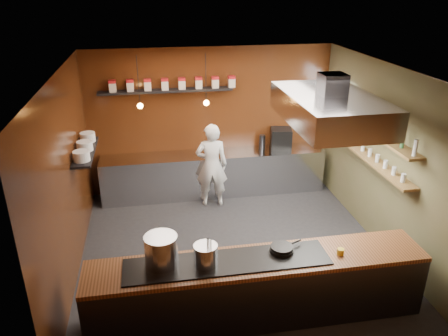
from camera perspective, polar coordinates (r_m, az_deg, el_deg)
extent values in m
plane|color=black|center=(7.50, 1.27, -10.60)|extent=(5.00, 5.00, 0.00)
plane|color=#3F190B|center=(9.08, -1.70, 6.19)|extent=(5.00, 0.00, 5.00)
plane|color=#3F190B|center=(6.78, -19.84, -1.48)|extent=(0.00, 5.00, 5.00)
plane|color=#4D4E2C|center=(7.63, 20.13, 1.27)|extent=(0.00, 5.00, 5.00)
plane|color=silver|center=(6.32, 1.52, 12.53)|extent=(5.00, 5.00, 0.00)
plane|color=white|center=(8.91, 14.99, 7.74)|extent=(0.00, 1.00, 1.00)
cube|color=silver|center=(9.15, -1.32, -0.71)|extent=(4.60, 0.65, 0.90)
cube|color=#38383D|center=(5.99, 4.37, -15.63)|extent=(4.40, 0.70, 0.86)
cube|color=brown|center=(5.71, 4.51, -12.05)|extent=(4.40, 0.72, 0.06)
cube|color=black|center=(5.61, 0.47, -12.16)|extent=(2.60, 0.55, 0.02)
cube|color=black|center=(8.68, -7.59, 9.97)|extent=(2.60, 0.26, 0.04)
cube|color=black|center=(7.64, -17.63, 2.06)|extent=(0.30, 1.40, 0.04)
cube|color=olive|center=(7.66, 18.46, 4.95)|extent=(0.26, 2.80, 0.04)
cube|color=olive|center=(7.81, 18.02, 1.68)|extent=(0.26, 2.80, 0.04)
cube|color=#38383D|center=(6.37, 13.99, 10.56)|extent=(0.35, 0.35, 0.30)
cube|color=silver|center=(6.45, 13.69, 7.53)|extent=(1.20, 2.00, 0.40)
cube|color=white|center=(6.51, 13.51, 5.76)|extent=(1.00, 1.80, 0.02)
cylinder|color=black|center=(7.96, -11.14, 11.09)|extent=(0.01, 0.01, 0.90)
sphere|color=orange|center=(8.06, -10.89, 7.97)|extent=(0.10, 0.10, 0.10)
cylinder|color=black|center=(8.02, -2.38, 11.60)|extent=(0.01, 0.01, 0.90)
sphere|color=orange|center=(8.13, -2.33, 8.50)|extent=(0.10, 0.10, 0.10)
cube|color=beige|center=(8.68, -14.34, 10.16)|extent=(0.13, 0.13, 0.17)
cube|color=#AB151A|center=(8.66, -14.41, 10.87)|extent=(0.13, 0.13, 0.05)
cube|color=beige|center=(8.66, -12.14, 10.34)|extent=(0.13, 0.13, 0.17)
cube|color=#AB151A|center=(8.64, -12.20, 11.05)|extent=(0.14, 0.13, 0.05)
cube|color=beige|center=(8.65, -9.94, 10.50)|extent=(0.13, 0.13, 0.17)
cube|color=#AB151A|center=(8.63, -9.99, 11.21)|extent=(0.13, 0.13, 0.05)
cube|color=beige|center=(8.66, -7.73, 10.64)|extent=(0.13, 0.13, 0.17)
cube|color=#AB151A|center=(8.64, -7.77, 11.35)|extent=(0.14, 0.13, 0.05)
cube|color=beige|center=(8.68, -5.52, 10.77)|extent=(0.13, 0.13, 0.17)
cube|color=#AB151A|center=(8.65, -5.55, 11.48)|extent=(0.14, 0.13, 0.05)
cube|color=beige|center=(8.71, -3.33, 10.88)|extent=(0.13, 0.13, 0.17)
cube|color=#AB151A|center=(8.68, -3.35, 11.59)|extent=(0.14, 0.13, 0.05)
cube|color=beige|center=(8.75, -1.16, 10.98)|extent=(0.13, 0.13, 0.17)
cube|color=#AB151A|center=(8.73, -1.16, 11.69)|extent=(0.14, 0.13, 0.05)
cube|color=beige|center=(8.81, 1.00, 11.06)|extent=(0.13, 0.13, 0.17)
cube|color=#AB151A|center=(8.78, 1.00, 11.76)|extent=(0.14, 0.13, 0.05)
cylinder|color=white|center=(7.19, -18.12, 1.51)|extent=(0.26, 0.26, 0.16)
cylinder|color=white|center=(7.61, -17.72, 2.76)|extent=(0.26, 0.26, 0.16)
cylinder|color=white|center=(8.03, -17.37, 3.88)|extent=(0.26, 0.26, 0.16)
cylinder|color=silver|center=(6.57, 23.72, 2.43)|extent=(0.06, 0.06, 0.24)
cylinder|color=#2D5933|center=(6.83, 22.29, 3.41)|extent=(0.06, 0.06, 0.24)
cylinder|color=#8C601E|center=(7.09, 20.97, 4.32)|extent=(0.06, 0.06, 0.24)
cylinder|color=silver|center=(7.35, 19.74, 5.16)|extent=(0.06, 0.06, 0.24)
cylinder|color=#2D5933|center=(7.62, 18.59, 5.94)|extent=(0.06, 0.06, 0.24)
cylinder|color=#8C601E|center=(7.90, 17.52, 6.67)|extent=(0.06, 0.06, 0.24)
cylinder|color=silver|center=(8.17, 16.52, 7.34)|extent=(0.06, 0.06, 0.24)
cylinder|color=#2D5933|center=(8.45, 15.58, 7.97)|extent=(0.06, 0.06, 0.24)
cylinder|color=#8C601E|center=(8.74, 14.70, 8.55)|extent=(0.06, 0.06, 0.24)
cylinder|color=silver|center=(6.87, 22.36, -1.20)|extent=(0.07, 0.07, 0.13)
cylinder|color=silver|center=(7.07, 21.32, -0.36)|extent=(0.07, 0.07, 0.13)
cylinder|color=silver|center=(7.27, 20.34, 0.44)|extent=(0.07, 0.07, 0.13)
cylinder|color=silver|center=(7.47, 19.40, 1.20)|extent=(0.07, 0.07, 0.13)
cylinder|color=silver|center=(7.68, 18.52, 1.92)|extent=(0.07, 0.07, 0.13)
cylinder|color=silver|center=(7.89, 17.68, 2.60)|extent=(0.07, 0.07, 0.13)
cylinder|color=silver|center=(8.10, 16.89, 3.24)|extent=(0.07, 0.07, 0.13)
cylinder|color=silver|center=(8.32, 16.14, 3.85)|extent=(0.07, 0.07, 0.13)
cylinder|color=silver|center=(8.53, 15.42, 4.43)|extent=(0.07, 0.07, 0.13)
cylinder|color=silver|center=(8.75, 14.74, 4.98)|extent=(0.07, 0.07, 0.13)
cylinder|color=silver|center=(5.50, -8.19, -10.61)|extent=(0.45, 0.45, 0.40)
cylinder|color=silver|center=(5.47, -2.41, -11.30)|extent=(0.33, 0.33, 0.28)
cylinder|color=silver|center=(5.50, -1.92, -11.86)|extent=(0.14, 0.14, 0.17)
cylinder|color=black|center=(5.82, 7.54, -10.57)|extent=(0.32, 0.32, 0.04)
cylinder|color=black|center=(5.80, 7.56, -10.25)|extent=(0.29, 0.29, 0.04)
cylinder|color=black|center=(5.94, 9.34, -9.50)|extent=(0.17, 0.09, 0.02)
cylinder|color=gold|center=(5.94, 14.97, -10.50)|extent=(0.12, 0.12, 0.08)
cube|color=black|center=(9.28, 7.46, 3.85)|extent=(0.50, 0.48, 0.42)
imported|color=white|center=(8.53, -1.63, 0.34)|extent=(0.66, 0.47, 1.70)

